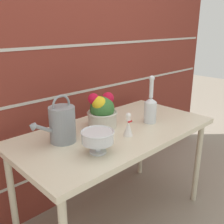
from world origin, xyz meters
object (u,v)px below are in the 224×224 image
object	(u,v)px
flower_planter	(102,111)
figurine_vase	(128,126)
glass_decanter	(150,108)
crystal_pedestal_bowl	(98,137)
watering_can	(62,124)

from	to	relation	value
flower_planter	figurine_vase	size ratio (longest dim) A/B	1.59
flower_planter	figurine_vase	xyz separation A→B (m)	(0.02, -0.23, -0.05)
glass_decanter	flower_planter	bearing A→B (deg)	150.26
crystal_pedestal_bowl	glass_decanter	world-z (taller)	glass_decanter
watering_can	flower_planter	bearing A→B (deg)	2.55
watering_can	figurine_vase	world-z (taller)	watering_can
crystal_pedestal_bowl	figurine_vase	size ratio (longest dim) A/B	1.20
glass_decanter	figurine_vase	world-z (taller)	glass_decanter
flower_planter	glass_decanter	bearing A→B (deg)	-29.74
watering_can	glass_decanter	world-z (taller)	glass_decanter
glass_decanter	figurine_vase	bearing A→B (deg)	-169.64
glass_decanter	figurine_vase	distance (m)	0.30
watering_can	figurine_vase	xyz separation A→B (m)	(0.36, -0.22, -0.05)
flower_planter	glass_decanter	world-z (taller)	glass_decanter
figurine_vase	glass_decanter	bearing A→B (deg)	10.36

